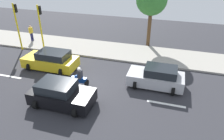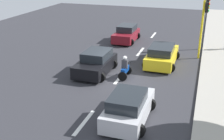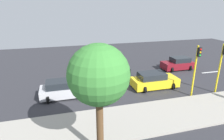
# 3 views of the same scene
# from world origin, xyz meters

# --- Properties ---
(ground_plane) EXTENTS (40.00, 60.00, 0.10)m
(ground_plane) POSITION_xyz_m (0.00, 0.00, -0.05)
(ground_plane) COLOR #2D2D33
(lane_stripe_north) EXTENTS (0.20, 2.40, 0.01)m
(lane_stripe_north) POSITION_xyz_m (0.00, -6.00, 0.01)
(lane_stripe_north) COLOR white
(lane_stripe_north) RESTS_ON ground
(lane_stripe_mid) EXTENTS (0.20, 2.40, 0.01)m
(lane_stripe_mid) POSITION_xyz_m (0.00, 0.00, 0.01)
(lane_stripe_mid) COLOR white
(lane_stripe_mid) RESTS_ON ground
(lane_stripe_south) EXTENTS (0.20, 2.40, 0.01)m
(lane_stripe_south) POSITION_xyz_m (0.00, 6.00, 0.01)
(lane_stripe_south) COLOR white
(lane_stripe_south) RESTS_ON ground
(lane_stripe_far_south) EXTENTS (0.20, 2.40, 0.01)m
(lane_stripe_far_south) POSITION_xyz_m (0.00, 12.00, 0.01)
(lane_stripe_far_south) COLOR white
(lane_stripe_far_south) RESTS_ON ground
(car_silver) EXTENTS (2.21, 3.88, 1.52)m
(car_silver) POSITION_xyz_m (1.96, -5.12, 0.71)
(car_silver) COLOR #B7B7BC
(car_silver) RESTS_ON ground
(car_yellow_cab) EXTENTS (2.35, 4.37, 1.52)m
(car_yellow_cab) POSITION_xyz_m (2.20, 3.42, 0.71)
(car_yellow_cab) COLOR yellow
(car_yellow_cab) RESTS_ON ground
(car_black) EXTENTS (2.34, 3.91, 1.52)m
(car_black) POSITION_xyz_m (-1.83, 0.30, 0.71)
(car_black) COLOR black
(car_black) RESTS_ON ground
(car_maroon) EXTENTS (2.20, 3.82, 1.52)m
(car_maroon) POSITION_xyz_m (-2.05, 8.85, 0.71)
(car_maroon) COLOR maroon
(car_maroon) RESTS_ON ground
(motorcycle) EXTENTS (0.60, 1.30, 1.53)m
(motorcycle) POSITION_xyz_m (0.32, 0.09, 0.64)
(motorcycle) COLOR black
(motorcycle) RESTS_ON ground
(traffic_light_corner) EXTENTS (0.49, 0.24, 4.50)m
(traffic_light_corner) POSITION_xyz_m (4.85, 8.31, 2.93)
(traffic_light_corner) COLOR yellow
(traffic_light_corner) RESTS_ON ground
(traffic_light_midblock) EXTENTS (0.49, 0.24, 4.50)m
(traffic_light_midblock) POSITION_xyz_m (4.85, 5.77, 2.93)
(traffic_light_midblock) COLOR yellow
(traffic_light_midblock) RESTS_ON ground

